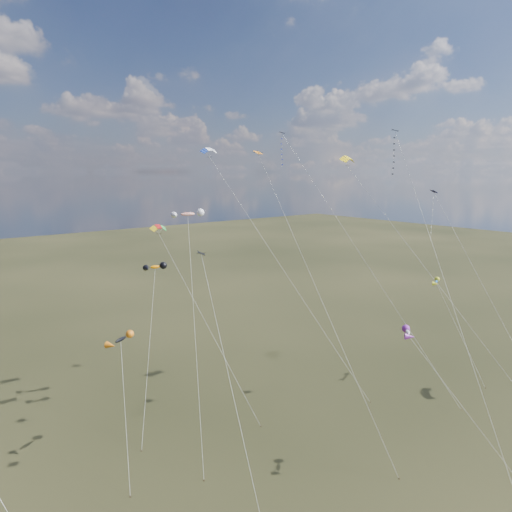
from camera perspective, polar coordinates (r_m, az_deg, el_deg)
ground at (r=49.30m, az=14.64°, el=-25.52°), size 400.00×400.00×0.00m
diamond_black_high at (r=56.94m, az=17.60°, el=10.12°), size 10.90×22.41×33.72m
diamond_navy_tall at (r=65.74m, az=4.84°, el=11.01°), size 7.77×25.98×34.33m
diamond_black_mid at (r=40.05m, az=-4.38°, el=-10.61°), size 5.16×17.11×21.32m
diamond_navy_right at (r=62.06m, az=21.79°, el=3.60°), size 0.90×17.74×26.47m
diamond_orange_center at (r=48.10m, az=5.13°, el=1.71°), size 3.23×18.66×31.00m
parafoil_yellow at (r=64.93m, az=11.51°, el=11.81°), size 8.42×25.56×31.27m
parafoil_blue_white at (r=61.81m, az=-5.72°, el=12.94°), size 12.20×20.08×32.24m
parafoil_tricolor at (r=56.70m, az=-12.00°, el=3.46°), size 6.12×14.11×22.70m
novelty_black_orange at (r=50.07m, az=-16.56°, el=-10.01°), size 5.01×9.82×12.07m
novelty_orange_black at (r=57.44m, az=-12.50°, el=-1.43°), size 8.32×10.35×17.73m
novelty_white_purple at (r=46.41m, az=18.51°, el=-9.11°), size 7.87×9.19×14.05m
novelty_redwhite_stripe at (r=58.82m, az=-8.52°, el=5.13°), size 11.26×18.80×24.01m
novelty_blue_yellow at (r=68.12m, az=21.65°, el=-3.05°), size 3.14×8.03×14.15m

